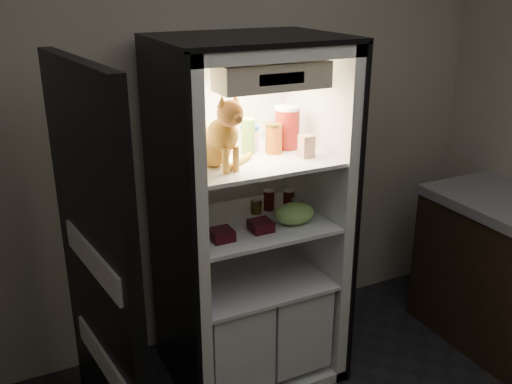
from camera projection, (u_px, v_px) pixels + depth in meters
room_shell at (454, 168)px, 1.63m from camera, size 3.60×3.60×3.60m
refrigerator at (247, 241)px, 3.08m from camera, size 0.90×0.72×1.88m
fridge_door at (100, 281)px, 2.43m from camera, size 0.17×0.87×1.85m
tabby_cat at (218, 139)px, 2.64m from camera, size 0.33×0.36×0.37m
parmesan_shaker at (248, 136)px, 2.86m from camera, size 0.07×0.07×0.18m
mayo_tub at (249, 138)px, 2.92m from camera, size 0.10×0.10×0.13m
salsa_jar at (274, 138)px, 2.88m from camera, size 0.09×0.09×0.15m
pepper_jar at (287, 127)px, 2.95m from camera, size 0.13×0.13×0.22m
cream_carton at (306, 146)px, 2.82m from camera, size 0.06×0.06×0.11m
soda_can_a at (269, 200)px, 3.10m from camera, size 0.06×0.06×0.11m
soda_can_b at (289, 200)px, 3.09m from camera, size 0.06×0.06×0.11m
soda_can_c at (297, 209)px, 2.97m from camera, size 0.06×0.06×0.11m
condiment_jar at (256, 206)px, 3.05m from camera, size 0.06×0.06×0.08m
grape_bag at (294, 213)px, 2.92m from camera, size 0.22×0.16×0.11m
berry_box_left at (222, 235)px, 2.75m from camera, size 0.11×0.11×0.05m
berry_box_right at (261, 226)px, 2.84m from camera, size 0.11×0.11×0.05m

